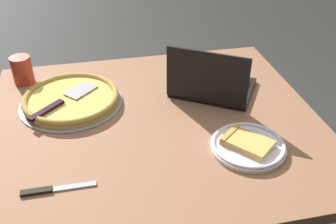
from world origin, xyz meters
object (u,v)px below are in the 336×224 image
at_px(dining_table, 155,140).
at_px(table_knife, 51,190).
at_px(laptop, 211,84).
at_px(drink_cup, 22,70).
at_px(pizza_tray, 71,99).
at_px(pizza_plate, 248,145).

bearing_deg(dining_table, table_knife, -141.44).
xyz_separation_m(laptop, drink_cup, (-0.72, 0.24, 0.02)).
bearing_deg(dining_table, pizza_tray, 148.77).
distance_m(pizza_tray, drink_cup, 0.28).
relative_size(laptop, table_knife, 1.85).
relative_size(dining_table, drink_cup, 10.16).
bearing_deg(dining_table, drink_cup, 141.49).
bearing_deg(table_knife, pizza_plate, 5.76).
distance_m(table_knife, drink_cup, 0.66).
xyz_separation_m(dining_table, laptop, (0.25, 0.13, 0.13)).
xyz_separation_m(laptop, pizza_plate, (0.02, -0.34, -0.03)).
xyz_separation_m(dining_table, pizza_plate, (0.26, -0.21, 0.10)).
relative_size(dining_table, laptop, 3.02).
bearing_deg(dining_table, laptop, 28.10).
bearing_deg(pizza_plate, dining_table, 140.88).
height_order(dining_table, laptop, laptop).
xyz_separation_m(pizza_plate, table_knife, (-0.60, -0.06, -0.01)).
relative_size(laptop, drink_cup, 3.37).
relative_size(laptop, pizza_plate, 1.60).
distance_m(dining_table, table_knife, 0.45).
bearing_deg(table_knife, drink_cup, 101.19).
relative_size(dining_table, table_knife, 5.59).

